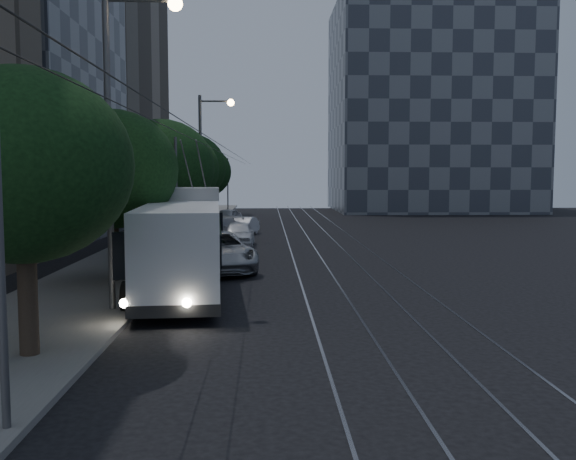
# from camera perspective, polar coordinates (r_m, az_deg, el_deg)

# --- Properties ---
(ground) EXTENTS (120.00, 120.00, 0.00)m
(ground) POSITION_cam_1_polar(r_m,az_deg,el_deg) (20.75, 1.04, -6.89)
(ground) COLOR black
(ground) RESTS_ON ground
(sidewalk) EXTENTS (5.00, 90.00, 0.15)m
(sidewalk) POSITION_cam_1_polar(r_m,az_deg,el_deg) (41.01, -10.95, -0.97)
(sidewalk) COLOR slate
(sidewalk) RESTS_ON ground
(tram_rails) EXTENTS (4.52, 90.00, 0.02)m
(tram_rails) POSITION_cam_1_polar(r_m,az_deg,el_deg) (40.66, 3.11, -1.03)
(tram_rails) COLOR gray
(tram_rails) RESTS_ON ground
(overhead_wires) EXTENTS (2.23, 90.00, 6.00)m
(overhead_wires) POSITION_cam_1_polar(r_m,az_deg,el_deg) (40.48, -7.49, 3.82)
(overhead_wires) COLOR black
(overhead_wires) RESTS_ON ground
(building_tan_far) EXTENTS (14.40, 22.40, 34.80)m
(building_tan_far) POSITION_cam_1_polar(r_m,az_deg,el_deg) (66.14, -18.37, 16.21)
(building_tan_far) COLOR gray
(building_tan_far) RESTS_ON ground
(building_distant_right) EXTENTS (22.00, 18.00, 24.00)m
(building_distant_right) POSITION_cam_1_polar(r_m,az_deg,el_deg) (78.04, 12.45, 10.57)
(building_distant_right) COLOR #393E48
(building_distant_right) RESTS_ON ground
(trolleybus) EXTENTS (3.56, 12.51, 5.63)m
(trolleybus) POSITION_cam_1_polar(r_m,az_deg,el_deg) (23.95, -9.22, -1.20)
(trolleybus) COLOR silver
(trolleybus) RESTS_ON ground
(pickup_silver) EXTENTS (4.24, 6.74, 1.74)m
(pickup_silver) POSITION_cam_1_polar(r_m,az_deg,el_deg) (28.57, -6.38, -1.88)
(pickup_silver) COLOR #9A9DA1
(pickup_silver) RESTS_ON ground
(car_white_a) EXTENTS (1.84, 4.46, 1.51)m
(car_white_a) POSITION_cam_1_polar(r_m,az_deg,el_deg) (37.72, -4.41, -0.37)
(car_white_a) COLOR silver
(car_white_a) RESTS_ON ground
(car_white_b) EXTENTS (3.90, 5.78, 1.55)m
(car_white_b) POSITION_cam_1_polar(r_m,az_deg,el_deg) (40.07, -6.55, -0.04)
(car_white_b) COLOR #B5B5B9
(car_white_b) RESTS_ON ground
(car_white_c) EXTENTS (2.28, 4.02, 1.25)m
(car_white_c) POSITION_cam_1_polar(r_m,az_deg,el_deg) (44.96, -4.00, 0.33)
(car_white_c) COLOR white
(car_white_c) RESTS_ON ground
(car_white_d) EXTENTS (2.72, 4.64, 1.48)m
(car_white_d) POSITION_cam_1_polar(r_m,az_deg,el_deg) (52.26, -5.47, 1.10)
(car_white_d) COLOR silver
(car_white_d) RESTS_ON ground
(tree_0) EXTENTS (4.90, 4.90, 6.67)m
(tree_0) POSITION_cam_1_polar(r_m,az_deg,el_deg) (15.59, -22.48, 5.27)
(tree_0) COLOR black
(tree_0) RESTS_ON ground
(tree_1) EXTENTS (5.10, 5.10, 6.76)m
(tree_1) POSITION_cam_1_polar(r_m,az_deg,el_deg) (25.65, -15.39, 5.20)
(tree_1) COLOR black
(tree_1) RESTS_ON ground
(tree_2) EXTENTS (5.52, 5.52, 7.10)m
(tree_2) POSITION_cam_1_polar(r_m,az_deg,el_deg) (33.96, -11.20, 5.47)
(tree_2) COLOR black
(tree_2) RESTS_ON ground
(tree_3) EXTENTS (5.15, 5.15, 6.87)m
(tree_3) POSITION_cam_1_polar(r_m,az_deg,el_deg) (39.61, -9.86, 5.32)
(tree_3) COLOR black
(tree_3) RESTS_ON ground
(tree_4) EXTENTS (5.77, 5.77, 7.35)m
(tree_4) POSITION_cam_1_polar(r_m,az_deg,el_deg) (49.14, -8.90, 5.49)
(tree_4) COLOR black
(tree_4) RESTS_ON ground
(tree_5) EXTENTS (4.92, 4.92, 6.67)m
(tree_5) POSITION_cam_1_polar(r_m,az_deg,el_deg) (54.71, -7.65, 5.13)
(tree_5) COLOR black
(tree_5) RESTS_ON ground
(streetlamp_near) EXTENTS (2.38, 0.44, 9.80)m
(streetlamp_near) POSITION_cam_1_polar(r_m,az_deg,el_deg) (20.14, -14.55, 9.51)
(streetlamp_near) COLOR #535356
(streetlamp_near) RESTS_ON ground
(streetlamp_far) EXTENTS (2.25, 0.44, 9.17)m
(streetlamp_far) POSITION_cam_1_polar(r_m,az_deg,el_deg) (40.80, -7.23, 6.78)
(streetlamp_far) COLOR #535356
(streetlamp_far) RESTS_ON ground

